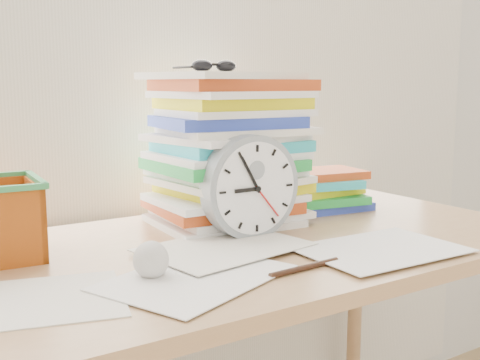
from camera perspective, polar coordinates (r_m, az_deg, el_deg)
desk at (r=1.27m, az=-0.75°, el=-9.28°), size 1.40×0.70×0.75m
paper_stack at (r=1.40m, az=-1.05°, el=2.95°), size 0.36×0.30×0.35m
clock at (r=1.27m, az=0.97°, el=-0.66°), size 0.22×0.04×0.22m
sunglasses at (r=1.36m, az=-2.48°, el=10.77°), size 0.13×0.11×0.03m
book_stack at (r=1.59m, az=7.84°, el=-0.93°), size 0.27×0.22×0.10m
crumpled_ball at (r=1.03m, az=-8.48°, el=-7.46°), size 0.06×0.06×0.06m
pen at (r=1.08m, az=6.15°, el=-8.26°), size 0.16×0.02×0.01m
scattered_papers at (r=1.25m, az=-0.76°, el=-5.75°), size 1.26×0.42×0.02m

